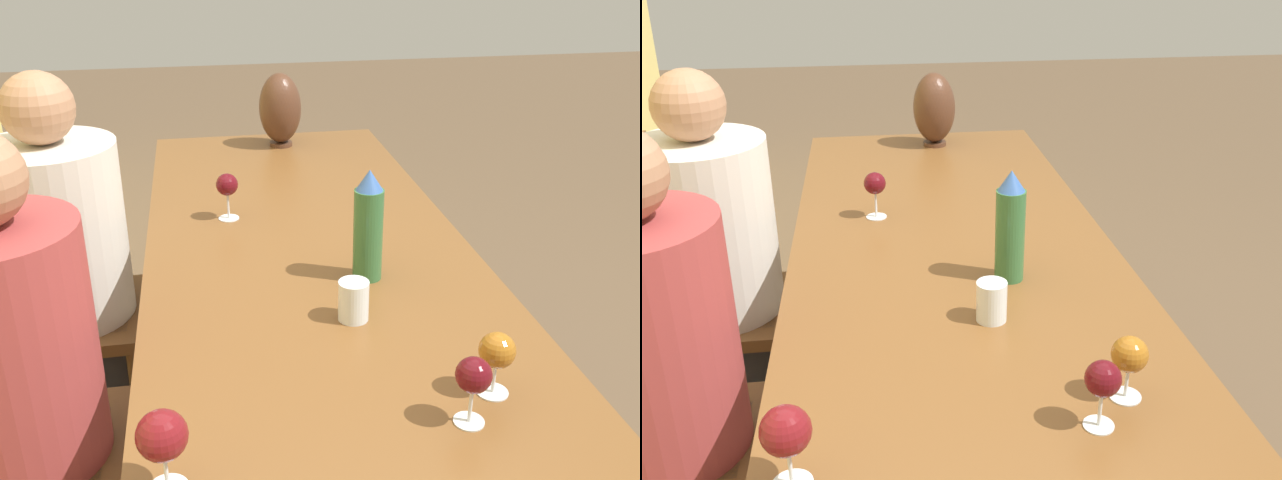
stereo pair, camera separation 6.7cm
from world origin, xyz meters
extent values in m
cube|color=brown|center=(0.00, 0.00, 0.75)|extent=(2.67, 0.89, 0.04)
cylinder|color=brown|center=(1.23, -0.34, 0.36)|extent=(0.07, 0.07, 0.73)
cylinder|color=brown|center=(1.23, 0.34, 0.36)|extent=(0.07, 0.07, 0.73)
cylinder|color=#336638|center=(0.00, -0.11, 0.88)|extent=(0.07, 0.07, 0.23)
cone|color=#33599E|center=(0.00, -0.11, 1.03)|extent=(0.07, 0.07, 0.05)
cylinder|color=silver|center=(-0.19, -0.04, 0.81)|extent=(0.07, 0.07, 0.09)
cylinder|color=#4C2D1E|center=(1.16, -0.04, 0.77)|extent=(0.09, 0.09, 0.01)
ellipsoid|color=#4C2D1E|center=(1.16, -0.04, 0.92)|extent=(0.16, 0.16, 0.27)
cylinder|color=silver|center=(0.44, 0.20, 0.77)|extent=(0.06, 0.06, 0.00)
cylinder|color=silver|center=(0.44, 0.20, 0.81)|extent=(0.01, 0.01, 0.08)
sphere|color=#510C14|center=(0.44, 0.20, 0.88)|extent=(0.07, 0.07, 0.07)
cylinder|color=silver|center=(-0.58, -0.16, 0.77)|extent=(0.06, 0.06, 0.00)
cylinder|color=silver|center=(-0.58, -0.16, 0.80)|extent=(0.01, 0.01, 0.07)
sphere|color=#510C14|center=(-0.58, -0.16, 0.87)|extent=(0.07, 0.07, 0.07)
cylinder|color=silver|center=(-0.51, -0.24, 0.77)|extent=(0.06, 0.06, 0.00)
cylinder|color=silver|center=(-0.51, -0.24, 0.80)|extent=(0.01, 0.01, 0.06)
sphere|color=#995B19|center=(-0.51, -0.24, 0.86)|extent=(0.07, 0.07, 0.07)
cylinder|color=silver|center=(-0.66, 0.37, 0.80)|extent=(0.01, 0.01, 0.07)
sphere|color=maroon|center=(-0.66, 0.37, 0.87)|extent=(0.08, 0.08, 0.08)
cube|color=brown|center=(-0.17, 0.71, 0.46)|extent=(0.44, 0.44, 0.04)
cylinder|color=brown|center=(0.02, 0.52, 0.22)|extent=(0.04, 0.04, 0.44)
cube|color=brown|center=(0.48, 0.71, 0.46)|extent=(0.44, 0.44, 0.04)
cylinder|color=brown|center=(0.29, 0.52, 0.22)|extent=(0.04, 0.04, 0.44)
cylinder|color=brown|center=(0.67, 0.52, 0.22)|extent=(0.04, 0.04, 0.44)
cylinder|color=brown|center=(0.29, 0.90, 0.22)|extent=(0.04, 0.04, 0.44)
cylinder|color=brown|center=(0.67, 0.90, 0.22)|extent=(0.04, 0.04, 0.44)
cylinder|color=#993838|center=(-0.17, 0.71, 0.76)|extent=(0.36, 0.36, 0.56)
cube|color=#2D2D38|center=(0.48, 0.64, 0.24)|extent=(0.30, 0.22, 0.48)
cylinder|color=beige|center=(0.48, 0.71, 0.75)|extent=(0.40, 0.40, 0.54)
sphere|color=#9E7051|center=(0.48, 0.71, 1.12)|extent=(0.20, 0.20, 0.20)
camera|label=1|loc=(-1.55, 0.28, 1.60)|focal=40.00mm
camera|label=2|loc=(-1.56, 0.21, 1.60)|focal=40.00mm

